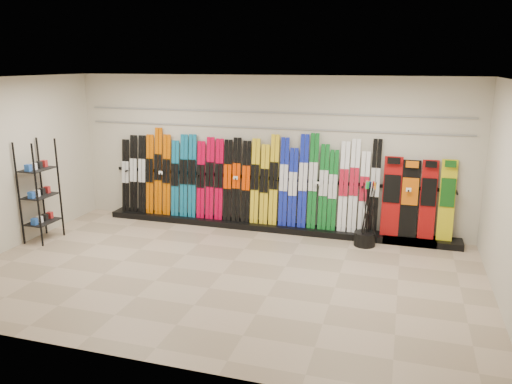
% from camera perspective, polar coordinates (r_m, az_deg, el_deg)
% --- Properties ---
extents(floor, '(8.00, 8.00, 0.00)m').
position_cam_1_polar(floor, '(8.00, -3.86, -9.26)').
color(floor, gray).
rests_on(floor, ground).
extents(back_wall, '(8.00, 0.00, 8.00)m').
position_cam_1_polar(back_wall, '(9.85, 1.10, 4.47)').
color(back_wall, beige).
rests_on(back_wall, floor).
extents(left_wall, '(0.00, 5.00, 5.00)m').
position_cam_1_polar(left_wall, '(9.66, -26.86, 2.70)').
color(left_wall, beige).
rests_on(left_wall, floor).
extents(ceiling, '(8.00, 8.00, 0.00)m').
position_cam_1_polar(ceiling, '(7.32, -4.27, 12.75)').
color(ceiling, silver).
rests_on(ceiling, back_wall).
extents(ski_rack_base, '(8.00, 0.40, 0.12)m').
position_cam_1_polar(ski_rack_base, '(9.94, 1.97, -4.01)').
color(ski_rack_base, black).
rests_on(ski_rack_base, floor).
extents(skis, '(5.37, 0.23, 1.82)m').
position_cam_1_polar(skis, '(9.92, -1.63, 1.31)').
color(skis, black).
rests_on(skis, ski_rack_base).
extents(snowboards, '(1.26, 0.23, 1.45)m').
position_cam_1_polar(snowboards, '(9.50, 17.95, -0.73)').
color(snowboards, '#990C0C').
rests_on(snowboards, ski_rack_base).
extents(accessory_rack, '(0.40, 0.60, 1.88)m').
position_cam_1_polar(accessory_rack, '(9.98, -23.50, 0.09)').
color(accessory_rack, black).
rests_on(accessory_rack, floor).
extents(pole_bin, '(0.39, 0.39, 0.25)m').
position_cam_1_polar(pole_bin, '(9.30, 12.31, -5.25)').
color(pole_bin, black).
rests_on(pole_bin, floor).
extents(ski_poles, '(0.27, 0.25, 1.18)m').
position_cam_1_polar(ski_poles, '(9.15, 12.62, -2.41)').
color(ski_poles, black).
rests_on(ski_poles, pole_bin).
extents(slatwall_rail_0, '(7.60, 0.02, 0.03)m').
position_cam_1_polar(slatwall_rail_0, '(9.75, 1.08, 7.35)').
color(slatwall_rail_0, gray).
rests_on(slatwall_rail_0, back_wall).
extents(slatwall_rail_1, '(7.60, 0.02, 0.03)m').
position_cam_1_polar(slatwall_rail_1, '(9.72, 1.09, 9.10)').
color(slatwall_rail_1, gray).
rests_on(slatwall_rail_1, back_wall).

